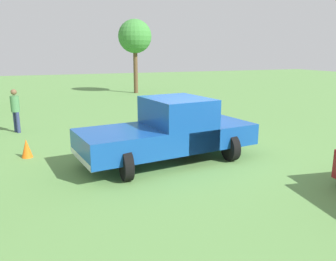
{
  "coord_description": "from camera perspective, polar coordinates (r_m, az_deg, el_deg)",
  "views": [
    {
      "loc": [
        8.74,
        -4.08,
        3.07
      ],
      "look_at": [
        0.09,
        -0.68,
        0.9
      ],
      "focal_mm": 36.34,
      "sensor_mm": 36.0,
      "label": 1
    }
  ],
  "objects": [
    {
      "name": "ground_plane",
      "position": [
        10.12,
        3.41,
        -4.55
      ],
      "size": [
        80.0,
        80.0,
        0.0
      ],
      "primitive_type": "plane",
      "color": "#5B8C47"
    },
    {
      "name": "pickup_truck",
      "position": [
        9.6,
        0.68,
        0.26
      ],
      "size": [
        2.77,
        5.22,
        1.8
      ],
      "rotation": [
        0.0,
        0.0,
        4.84
      ],
      "color": "black",
      "rests_on": "ground_plane"
    },
    {
      "name": "person_bystander",
      "position": [
        14.29,
        -24.24,
        3.42
      ],
      "size": [
        0.44,
        0.44,
        1.68
      ],
      "rotation": [
        0.0,
        0.0,
        5.22
      ],
      "color": "navy",
      "rests_on": "ground_plane"
    },
    {
      "name": "tree_side",
      "position": [
        25.89,
        -5.58,
        15.35
      ],
      "size": [
        2.44,
        2.44,
        5.38
      ],
      "color": "brown",
      "rests_on": "ground_plane"
    },
    {
      "name": "traffic_cone",
      "position": [
        10.88,
        -22.63,
        -2.79
      ],
      "size": [
        0.32,
        0.32,
        0.55
      ],
      "primitive_type": "cone",
      "color": "orange",
      "rests_on": "ground_plane"
    }
  ]
}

